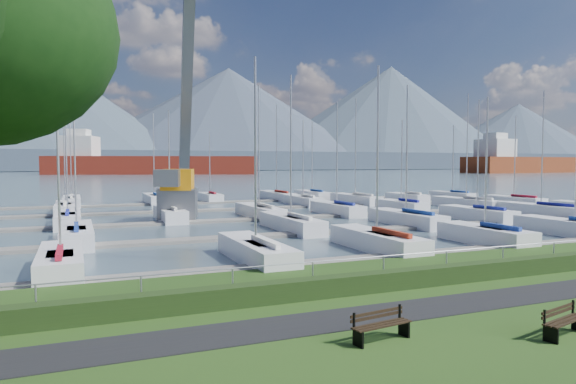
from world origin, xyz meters
TOP-DOWN VIEW (x-y plane):
  - path at (0.00, -3.00)m, footprint 160.00×2.00m
  - water at (0.00, 260.00)m, footprint 800.00×540.00m
  - hedge at (0.00, -0.40)m, footprint 80.00×0.70m
  - fence at (0.00, 0.00)m, footprint 80.00×0.04m
  - foothill at (0.00, 330.00)m, footprint 900.00×80.00m
  - mountains at (7.35, 404.62)m, footprint 1190.00×360.00m
  - docks at (0.00, 26.00)m, footprint 90.00×41.60m
  - bench_left at (-4.36, -5.04)m, footprint 1.84×0.67m
  - bench_right at (0.51, -6.65)m, footprint 1.85×0.84m
  - crane at (-3.16, 29.76)m, footprint 5.41×13.47m
  - cargo_ship_mid at (15.42, 213.52)m, footprint 90.81×44.28m
  - cargo_ship_east at (203.69, 177.51)m, footprint 93.70×26.68m
  - sailboat_fleet at (-0.29, 28.11)m, footprint 73.51×50.61m

SIDE VIEW (x-z plane):
  - water at x=0.00m, z-range -0.50..-0.30m
  - docks at x=0.00m, z-range -0.34..-0.09m
  - path at x=0.00m, z-range -0.01..0.03m
  - hedge at x=0.00m, z-range 0.00..0.70m
  - bench_left at x=-4.36m, z-range -0.01..0.84m
  - bench_right at x=0.51m, z-range -0.01..0.84m
  - fence at x=0.00m, z-range 1.18..1.22m
  - cargo_ship_east at x=203.69m, z-range -7.14..14.36m
  - cargo_ship_mid at x=15.42m, z-range -7.11..14.39m
  - crane at x=-3.16m, z-range -5.85..16.50m
  - sailboat_fleet at x=-0.29m, z-range -1.23..11.97m
  - foothill at x=0.00m, z-range 0.00..12.00m
  - mountains at x=7.35m, z-range -10.82..104.18m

